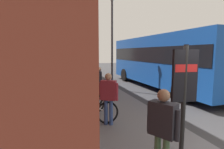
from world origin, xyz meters
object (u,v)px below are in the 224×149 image
object	(u,v)px
bicycle_far_end	(81,104)
bicycle_end_of_row	(91,113)
bicycle_under_window	(74,89)
pedestrian_crossing_street	(108,94)
bicycle_mid_rack	(82,98)
pedestrian_by_facade	(99,79)
bicycle_nearest_sign	(77,93)
pedestrian_near_bus	(163,125)
street_lamp	(112,35)
transit_info_sign	(184,83)
city_bus	(161,59)

from	to	relation	value
bicycle_far_end	bicycle_end_of_row	bearing A→B (deg)	-170.18
bicycle_under_window	pedestrian_crossing_street	world-z (taller)	pedestrian_crossing_street
bicycle_mid_rack	pedestrian_by_facade	size ratio (longest dim) A/B	1.14
bicycle_nearest_sign	pedestrian_crossing_street	world-z (taller)	pedestrian_crossing_street
pedestrian_by_facade	pedestrian_near_bus	size ratio (longest dim) A/B	0.95
bicycle_far_end	street_lamp	distance (m)	5.88
bicycle_end_of_row	pedestrian_near_bus	size ratio (longest dim) A/B	1.09
transit_info_sign	city_bus	distance (m)	8.40
city_bus	pedestrian_crossing_street	bearing A→B (deg)	136.00
bicycle_far_end	pedestrian_crossing_street	xyz separation A→B (m)	(-1.13, -0.71, 0.60)
transit_info_sign	city_bus	world-z (taller)	city_bus
bicycle_under_window	pedestrian_near_bus	distance (m)	6.79
pedestrian_crossing_street	street_lamp	bearing A→B (deg)	-17.98
bicycle_under_window	city_bus	bearing A→B (deg)	-78.35
bicycle_nearest_sign	pedestrian_crossing_street	xyz separation A→B (m)	(-3.08, -0.65, 0.60)
pedestrian_by_facade	pedestrian_crossing_street	distance (m)	3.29
pedestrian_crossing_street	bicycle_far_end	bearing A→B (deg)	31.92
bicycle_end_of_row	bicycle_under_window	xyz separation A→B (m)	(3.99, 0.16, 0.00)
bicycle_nearest_sign	transit_info_sign	xyz separation A→B (m)	(-5.14, -1.74, 1.21)
street_lamp	bicycle_under_window	bearing A→B (deg)	120.81
pedestrian_near_bus	street_lamp	world-z (taller)	street_lamp
pedestrian_crossing_street	bicycle_nearest_sign	bearing A→B (deg)	11.99
bicycle_mid_rack	street_lamp	world-z (taller)	street_lamp
bicycle_under_window	transit_info_sign	bearing A→B (deg)	-163.93
city_bus	pedestrian_by_facade	bearing A→B (deg)	113.73
bicycle_end_of_row	bicycle_nearest_sign	world-z (taller)	same
bicycle_end_of_row	street_lamp	world-z (taller)	street_lamp
bicycle_mid_rack	bicycle_nearest_sign	size ratio (longest dim) A/B	1.02
bicycle_under_window	pedestrian_by_facade	world-z (taller)	pedestrian_by_facade
bicycle_mid_rack	bicycle_under_window	bearing A→B (deg)	3.67
city_bus	bicycle_mid_rack	bearing A→B (deg)	119.79
bicycle_nearest_sign	city_bus	bearing A→B (deg)	-68.94
bicycle_under_window	pedestrian_near_bus	xyz separation A→B (m)	(-6.69, -0.94, 0.60)
bicycle_far_end	transit_info_sign	bearing A→B (deg)	-150.79
bicycle_mid_rack	bicycle_nearest_sign	distance (m)	1.03
bicycle_end_of_row	pedestrian_crossing_street	xyz separation A→B (m)	(-0.11, -0.53, 0.60)
transit_info_sign	pedestrian_crossing_street	bearing A→B (deg)	27.67
bicycle_nearest_sign	pedestrian_near_bus	world-z (taller)	pedestrian_near_bus
city_bus	pedestrian_crossing_street	size ratio (longest dim) A/B	6.55
city_bus	pedestrian_by_facade	distance (m)	5.16
city_bus	bicycle_under_window	bearing A→B (deg)	101.65
bicycle_nearest_sign	city_bus	size ratio (longest dim) A/B	0.16
bicycle_far_end	street_lamp	bearing A→B (deg)	-29.48
transit_info_sign	pedestrian_near_bus	bearing A→B (deg)	122.25
bicycle_under_window	pedestrian_near_bus	world-z (taller)	pedestrian_near_bus
bicycle_mid_rack	city_bus	xyz separation A→B (m)	(3.25, -5.68, 1.41)
bicycle_far_end	pedestrian_crossing_street	size ratio (longest dim) A/B	1.10
pedestrian_by_facade	pedestrian_near_bus	xyz separation A→B (m)	(-5.84, 0.21, 0.05)
bicycle_mid_rack	transit_info_sign	distance (m)	4.59
city_bus	pedestrian_near_bus	distance (m)	9.31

